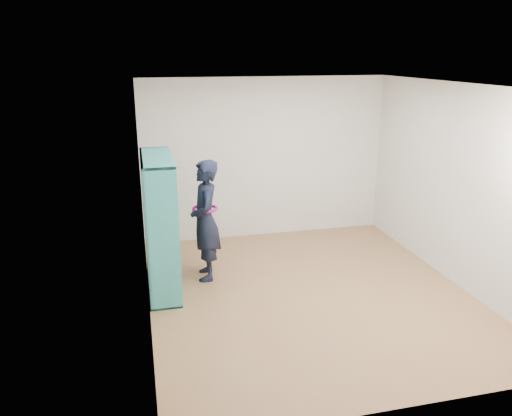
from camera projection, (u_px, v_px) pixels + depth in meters
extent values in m
plane|color=#956644|center=(309.00, 293.00, 6.41)|extent=(4.50, 4.50, 0.00)
plane|color=white|center=(316.00, 85.00, 5.63)|extent=(4.50, 4.50, 0.00)
cube|color=silver|center=(143.00, 207.00, 5.57)|extent=(0.02, 4.50, 2.60)
cube|color=silver|center=(458.00, 186.00, 6.46)|extent=(0.02, 4.50, 2.60)
cube|color=silver|center=(265.00, 159.00, 8.11)|extent=(4.00, 0.02, 2.60)
cube|color=silver|center=(408.00, 273.00, 3.93)|extent=(4.00, 0.02, 2.60)
cube|color=teal|center=(163.00, 242.00, 5.74)|extent=(0.38, 0.03, 1.74)
cube|color=teal|center=(158.00, 209.00, 6.93)|extent=(0.38, 0.03, 1.74)
cube|color=teal|center=(164.00, 285.00, 6.59)|extent=(0.38, 1.31, 0.03)
cube|color=teal|center=(156.00, 158.00, 6.08)|extent=(0.38, 1.31, 0.03)
cube|color=teal|center=(146.00, 225.00, 6.30)|extent=(0.03, 1.31, 1.74)
cube|color=teal|center=(161.00, 229.00, 6.14)|extent=(0.35, 0.03, 1.69)
cube|color=teal|center=(159.00, 219.00, 6.53)|extent=(0.35, 0.03, 1.69)
cube|color=teal|center=(162.00, 255.00, 6.46)|extent=(0.35, 1.25, 0.03)
cube|color=teal|center=(160.00, 224.00, 6.34)|extent=(0.35, 1.25, 0.03)
cube|color=teal|center=(158.00, 192.00, 6.21)|extent=(0.35, 1.25, 0.03)
cube|color=beige|center=(167.00, 296.00, 6.19)|extent=(0.24, 0.15, 0.06)
cube|color=black|center=(166.00, 259.00, 5.98)|extent=(0.20, 0.17, 0.25)
cube|color=maroon|center=(164.00, 226.00, 5.85)|extent=(0.20, 0.17, 0.26)
cube|color=silver|center=(162.00, 197.00, 5.80)|extent=(0.24, 0.15, 0.09)
cube|color=navy|center=(166.00, 274.00, 6.49)|extent=(0.20, 0.17, 0.31)
cube|color=brown|center=(164.00, 245.00, 6.36)|extent=(0.20, 0.17, 0.30)
cube|color=#BFB28C|center=(162.00, 221.00, 6.32)|extent=(0.24, 0.15, 0.06)
cube|color=#26594C|center=(160.00, 182.00, 6.11)|extent=(0.20, 0.17, 0.26)
cube|color=beige|center=(164.00, 261.00, 6.87)|extent=(0.20, 0.17, 0.32)
cube|color=black|center=(162.00, 240.00, 6.84)|extent=(0.24, 0.15, 0.06)
cube|color=maroon|center=(160.00, 204.00, 6.62)|extent=(0.20, 0.17, 0.28)
cube|color=silver|center=(159.00, 175.00, 6.50)|extent=(0.20, 0.17, 0.25)
imported|color=black|center=(205.00, 221.00, 6.63)|extent=(0.43, 0.62, 1.64)
torus|color=#B30D7A|center=(205.00, 209.00, 6.58)|extent=(0.36, 0.36, 0.04)
cube|color=silver|center=(193.00, 212.00, 6.65)|extent=(0.03, 0.10, 0.13)
cube|color=black|center=(193.00, 212.00, 6.65)|extent=(0.03, 0.10, 0.13)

